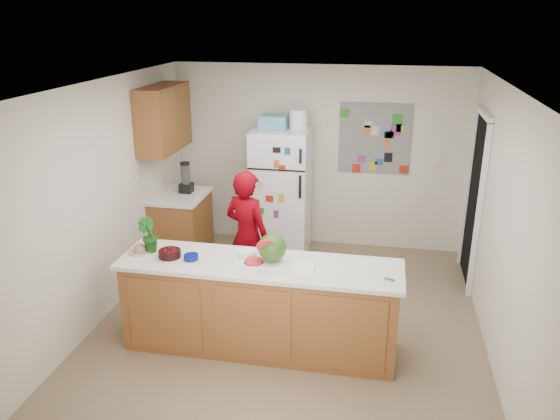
% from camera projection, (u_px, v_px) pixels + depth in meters
% --- Properties ---
extents(floor, '(4.00, 4.50, 0.02)m').
position_uv_depth(floor, '(289.00, 323.00, 5.86)').
color(floor, brown).
rests_on(floor, ground).
extents(wall_back, '(4.00, 0.02, 2.50)m').
position_uv_depth(wall_back, '(318.00, 157.00, 7.51)').
color(wall_back, beige).
rests_on(wall_back, ground).
extents(wall_left, '(0.02, 4.50, 2.50)m').
position_uv_depth(wall_left, '(104.00, 201.00, 5.79)').
color(wall_left, beige).
rests_on(wall_left, ground).
extents(wall_right, '(0.02, 4.50, 2.50)m').
position_uv_depth(wall_right, '(503.00, 227.00, 5.07)').
color(wall_right, beige).
rests_on(wall_right, ground).
extents(ceiling, '(4.00, 4.50, 0.02)m').
position_uv_depth(ceiling, '(291.00, 84.00, 5.00)').
color(ceiling, white).
rests_on(ceiling, wall_back).
extents(doorway, '(0.03, 0.85, 2.04)m').
position_uv_depth(doorway, '(475.00, 201.00, 6.49)').
color(doorway, black).
rests_on(doorway, ground).
extents(peninsula_base, '(2.60, 0.62, 0.88)m').
position_uv_depth(peninsula_base, '(260.00, 308.00, 5.28)').
color(peninsula_base, brown).
rests_on(peninsula_base, floor).
extents(peninsula_top, '(2.68, 0.70, 0.04)m').
position_uv_depth(peninsula_top, '(259.00, 265.00, 5.12)').
color(peninsula_top, silver).
rests_on(peninsula_top, peninsula_base).
extents(side_counter_base, '(0.60, 0.80, 0.86)m').
position_uv_depth(side_counter_base, '(182.00, 228.00, 7.26)').
color(side_counter_base, brown).
rests_on(side_counter_base, floor).
extents(side_counter_top, '(0.64, 0.84, 0.04)m').
position_uv_depth(side_counter_top, '(180.00, 196.00, 7.10)').
color(side_counter_top, silver).
rests_on(side_counter_top, side_counter_base).
extents(upper_cabinets, '(0.35, 1.00, 0.80)m').
position_uv_depth(upper_cabinets, '(164.00, 118.00, 6.73)').
color(upper_cabinets, brown).
rests_on(upper_cabinets, wall_left).
extents(refrigerator, '(0.75, 0.70, 1.70)m').
position_uv_depth(refrigerator, '(281.00, 191.00, 7.38)').
color(refrigerator, silver).
rests_on(refrigerator, floor).
extents(fridge_top_bin, '(0.35, 0.28, 0.18)m').
position_uv_depth(fridge_top_bin, '(274.00, 122.00, 7.08)').
color(fridge_top_bin, '#5999B2').
rests_on(fridge_top_bin, refrigerator).
extents(photo_collage, '(0.95, 0.01, 0.95)m').
position_uv_depth(photo_collage, '(375.00, 139.00, 7.25)').
color(photo_collage, slate).
rests_on(photo_collage, wall_back).
extents(person, '(0.66, 0.55, 1.53)m').
position_uv_depth(person, '(247.00, 236.00, 6.11)').
color(person, '#670008').
rests_on(person, floor).
extents(blender_appliance, '(0.12, 0.12, 0.38)m').
position_uv_depth(blender_appliance, '(186.00, 178.00, 7.12)').
color(blender_appliance, black).
rests_on(blender_appliance, side_counter_top).
extents(cutting_board, '(0.42, 0.33, 0.01)m').
position_uv_depth(cutting_board, '(265.00, 261.00, 5.13)').
color(cutting_board, white).
rests_on(cutting_board, peninsula_top).
extents(watermelon, '(0.27, 0.27, 0.27)m').
position_uv_depth(watermelon, '(272.00, 248.00, 5.09)').
color(watermelon, '#296011').
rests_on(watermelon, cutting_board).
extents(watermelon_slice, '(0.17, 0.17, 0.02)m').
position_uv_depth(watermelon_slice, '(254.00, 261.00, 5.09)').
color(watermelon_slice, '#E53D2E').
rests_on(watermelon_slice, cutting_board).
extents(cherry_bowl, '(0.27, 0.27, 0.07)m').
position_uv_depth(cherry_bowl, '(170.00, 254.00, 5.23)').
color(cherry_bowl, black).
rests_on(cherry_bowl, peninsula_top).
extents(white_bowl, '(0.21, 0.21, 0.06)m').
position_uv_depth(white_bowl, '(248.00, 253.00, 5.25)').
color(white_bowl, white).
rests_on(white_bowl, peninsula_top).
extents(cobalt_bowl, '(0.18, 0.18, 0.05)m').
position_uv_depth(cobalt_bowl, '(191.00, 257.00, 5.18)').
color(cobalt_bowl, '#061165').
rests_on(cobalt_bowl, peninsula_top).
extents(plate, '(0.22, 0.22, 0.02)m').
position_uv_depth(plate, '(140.00, 252.00, 5.33)').
color(plate, beige).
rests_on(plate, peninsula_top).
extents(paper_towel, '(0.20, 0.18, 0.02)m').
position_uv_depth(paper_towel, '(304.00, 267.00, 5.01)').
color(paper_towel, white).
rests_on(paper_towel, peninsula_top).
extents(keys, '(0.10, 0.07, 0.01)m').
position_uv_depth(keys, '(389.00, 280.00, 4.78)').
color(keys, slate).
rests_on(keys, peninsula_top).
extents(potted_plant, '(0.19, 0.16, 0.34)m').
position_uv_depth(potted_plant, '(148.00, 235.00, 5.30)').
color(potted_plant, '#174412').
rests_on(potted_plant, peninsula_top).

